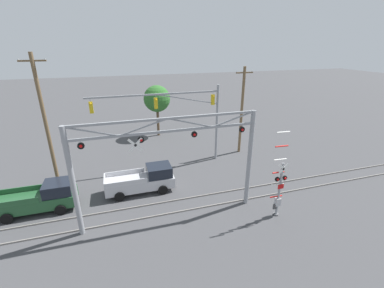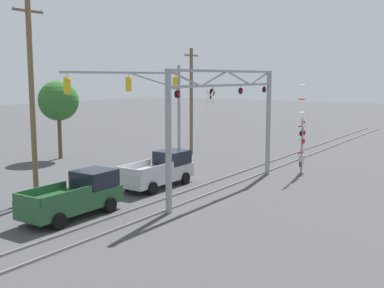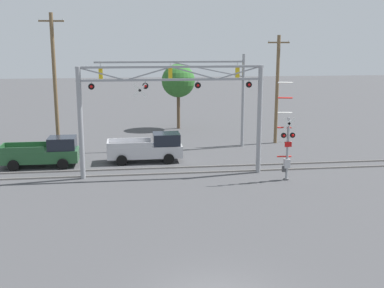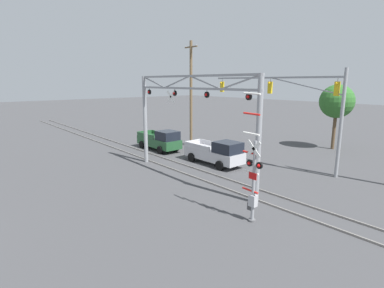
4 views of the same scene
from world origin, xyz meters
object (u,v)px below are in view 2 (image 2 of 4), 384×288
(traffic_signal_span, at_px, (154,96))
(utility_pole_left, at_px, (32,101))
(utility_pole_right, at_px, (191,100))
(background_tree_beyond_span, at_px, (58,101))
(pickup_truck_lead, at_px, (160,170))
(crossing_signal_mast, at_px, (302,144))
(pickup_truck_following, at_px, (77,196))
(crossing_gantry, at_px, (227,115))

(traffic_signal_span, xyz_separation_m, utility_pole_left, (-11.47, -1.04, 0.17))
(utility_pole_right, bearing_deg, background_tree_beyond_span, 133.41)
(traffic_signal_span, relative_size, utility_pole_left, 1.13)
(pickup_truck_lead, height_order, utility_pole_left, utility_pole_left)
(crossing_signal_mast, xyz_separation_m, traffic_signal_span, (-3.51, 9.90, 3.14))
(pickup_truck_following, bearing_deg, utility_pole_right, 16.96)
(pickup_truck_lead, bearing_deg, background_tree_beyond_span, 75.09)
(utility_pole_left, xyz_separation_m, background_tree_beyond_span, (10.20, 9.84, -0.72))
(pickup_truck_following, bearing_deg, background_tree_beyond_span, 51.53)
(crossing_gantry, relative_size, pickup_truck_lead, 2.20)
(crossing_gantry, relative_size, traffic_signal_span, 0.98)
(traffic_signal_span, bearing_deg, utility_pole_left, -174.81)
(crossing_gantry, distance_m, pickup_truck_following, 9.77)
(utility_pole_right, bearing_deg, pickup_truck_following, -163.04)
(traffic_signal_span, bearing_deg, utility_pole_right, 8.60)
(traffic_signal_span, bearing_deg, crossing_gantry, -113.19)
(crossing_signal_mast, relative_size, pickup_truck_following, 1.18)
(traffic_signal_span, relative_size, pickup_truck_lead, 2.24)
(crossing_signal_mast, relative_size, background_tree_beyond_span, 0.96)
(crossing_gantry, height_order, background_tree_beyond_span, crossing_gantry)
(crossing_signal_mast, distance_m, pickup_truck_lead, 10.12)
(pickup_truck_following, xyz_separation_m, background_tree_beyond_span, (10.63, 13.38, 3.71))
(crossing_gantry, bearing_deg, utility_pole_right, 42.88)
(crossing_signal_mast, relative_size, utility_pole_right, 0.68)
(traffic_signal_span, xyz_separation_m, pickup_truck_lead, (-4.71, -4.10, -4.26))
(pickup_truck_following, height_order, background_tree_beyond_span, background_tree_beyond_span)
(pickup_truck_following, relative_size, utility_pole_right, 0.58)
(pickup_truck_following, xyz_separation_m, utility_pole_right, (18.07, 5.51, 3.65))
(pickup_truck_lead, relative_size, pickup_truck_following, 1.02)
(pickup_truck_following, bearing_deg, crossing_gantry, -21.71)
(pickup_truck_lead, distance_m, utility_pole_left, 8.64)
(crossing_gantry, distance_m, background_tree_beyond_span, 16.90)
(pickup_truck_following, height_order, utility_pole_right, utility_pole_right)
(pickup_truck_lead, height_order, utility_pole_right, utility_pole_right)
(background_tree_beyond_span, bearing_deg, crossing_gantry, -97.26)
(pickup_truck_lead, bearing_deg, utility_pole_right, 24.82)
(crossing_signal_mast, bearing_deg, traffic_signal_span, 109.52)
(crossing_gantry, height_order, pickup_truck_following, crossing_gantry)
(background_tree_beyond_span, bearing_deg, crossing_signal_mast, -75.65)
(crossing_gantry, bearing_deg, pickup_truck_lead, 108.57)
(crossing_gantry, relative_size, utility_pole_right, 1.30)
(traffic_signal_span, height_order, utility_pole_right, utility_pole_right)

